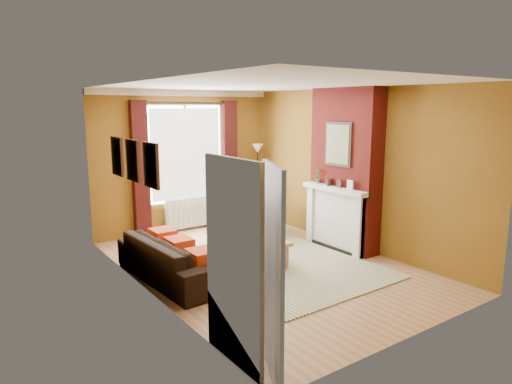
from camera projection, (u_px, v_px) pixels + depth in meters
ground at (265, 266)px, 7.22m from camera, size 5.50×5.50×0.00m
room_walls at (286, 174)px, 7.54m from camera, size 3.82×5.54×2.83m
striped_rug at (277, 263)px, 7.32m from camera, size 2.46×3.37×0.02m
sofa at (173, 258)px, 6.63m from camera, size 0.95×2.16×0.62m
armchair at (251, 219)px, 8.88m from camera, size 1.29×1.29×0.63m
coffee_table at (254, 238)px, 7.36m from camera, size 0.83×1.40×0.44m
wicker_stool at (222, 218)px, 9.48m from camera, size 0.43×0.43×0.41m
floor_lamp at (258, 161)px, 9.78m from camera, size 0.32×0.32×1.69m
book_a at (251, 240)px, 7.03m from camera, size 0.25×0.30×0.03m
book_b at (242, 229)px, 7.68m from camera, size 0.27×0.34×0.02m
mug at (263, 234)px, 7.27m from camera, size 0.11×0.11×0.09m
tv_remote at (246, 235)px, 7.30m from camera, size 0.09×0.15×0.02m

